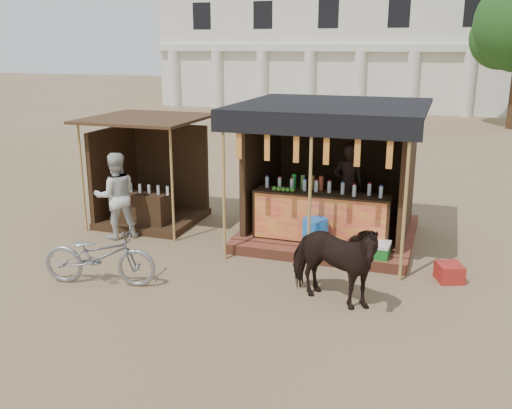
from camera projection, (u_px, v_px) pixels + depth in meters
name	position (u px, v px, depth m)	size (l,w,h in m)	color
ground	(224.00, 296.00, 9.09)	(120.00, 120.00, 0.00)	#846B4C
main_stall	(331.00, 190.00, 11.56)	(3.60, 3.61, 2.78)	brown
secondary_stall	(146.00, 184.00, 12.79)	(2.40, 2.40, 2.38)	#382614
cow	(332.00, 262.00, 8.66)	(0.75, 1.64, 1.39)	black
motorbike	(100.00, 256.00, 9.44)	(0.67, 1.91, 1.00)	gray
bystander	(116.00, 196.00, 11.65)	(0.87, 0.68, 1.79)	silver
blue_barrel	(315.00, 240.00, 10.49)	(0.48, 0.48, 0.81)	blue
red_crate	(449.00, 272.00, 9.66)	(0.40, 0.44, 0.30)	#A1201A
cooler	(371.00, 254.00, 10.28)	(0.66, 0.47, 0.46)	#197322
background_building	(370.00, 43.00, 35.94)	(26.00, 7.45, 8.18)	silver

